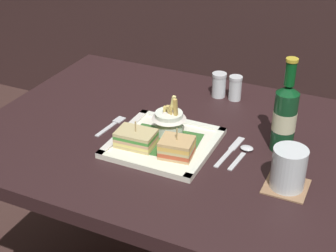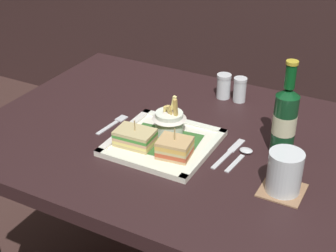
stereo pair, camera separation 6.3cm
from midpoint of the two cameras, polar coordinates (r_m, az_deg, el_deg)
name	(u,v)px [view 2 (the right image)]	position (r m, az deg, el deg)	size (l,w,h in m)	color
dining_table	(173,169)	(1.46, 1.77, -4.92)	(1.07, 0.81, 0.72)	black
square_plate	(163,143)	(1.34, 0.79, -1.96)	(0.26, 0.26, 0.02)	white
sandwich_half_left	(135,137)	(1.31, -2.40, -1.33)	(0.10, 0.07, 0.07)	tan
sandwich_half_right	(175,148)	(1.26, 2.20, -2.53)	(0.09, 0.08, 0.08)	tan
fries_cup	(169,119)	(1.35, 1.50, 0.80)	(0.09, 0.09, 0.11)	white
beer_bottle	(285,119)	(1.30, 14.58, 0.74)	(0.06, 0.06, 0.26)	#134021
drink_coaster	(282,190)	(1.21, 14.39, -7.16)	(0.10, 0.10, 0.00)	#9D7351
water_glass	(284,174)	(1.18, 14.67, -5.34)	(0.08, 0.08, 0.10)	silver
fork	(113,124)	(1.44, -5.00, 0.24)	(0.03, 0.12, 0.00)	silver
knife	(230,152)	(1.32, 8.43, -2.99)	(0.03, 0.17, 0.00)	silver
spoon	(243,154)	(1.31, 9.95, -3.18)	(0.04, 0.12, 0.01)	silver
salt_shaker	(224,87)	(1.59, 7.51, 4.37)	(0.05, 0.05, 0.08)	silver
pepper_shaker	(240,91)	(1.57, 9.34, 3.95)	(0.04, 0.04, 0.08)	silver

